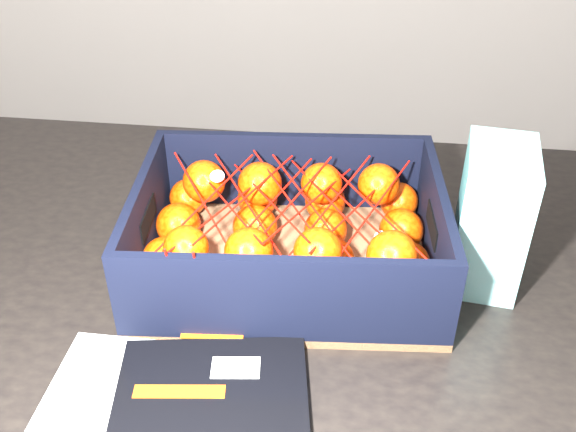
{
  "coord_description": "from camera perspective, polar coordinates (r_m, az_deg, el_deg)",
  "views": [
    {
      "loc": [
        -0.13,
        -0.64,
        1.34
      ],
      "look_at": [
        -0.15,
        0.05,
        0.86
      ],
      "focal_mm": 41.25,
      "sensor_mm": 36.0,
      "label": 1
    }
  ],
  "objects": [
    {
      "name": "clementine_heap",
      "position": [
        0.89,
        -0.04,
        -1.65
      ],
      "size": [
        0.38,
        0.28,
        0.11
      ],
      "color": "#E43B04",
      "rests_on": "produce_crate"
    },
    {
      "name": "produce_crate",
      "position": [
        0.9,
        0.08,
        -2.45
      ],
      "size": [
        0.4,
        0.3,
        0.13
      ],
      "color": "olive",
      "rests_on": "table"
    },
    {
      "name": "retail_carton",
      "position": [
        0.9,
        17.16,
        -0.06
      ],
      "size": [
        0.11,
        0.14,
        0.19
      ],
      "primitive_type": "cube",
      "rotation": [
        0.0,
        0.0,
        -0.2
      ],
      "color": "silver",
      "rests_on": "table"
    },
    {
      "name": "table",
      "position": [
        1.01,
        -6.74,
        -8.43
      ],
      "size": [
        1.26,
        0.9,
        0.75
      ],
      "color": "black",
      "rests_on": "ground"
    },
    {
      "name": "mesh_net",
      "position": [
        0.86,
        -0.34,
        0.75
      ],
      "size": [
        0.34,
        0.27,
        0.09
      ],
      "color": "red",
      "rests_on": "clementine_heap"
    }
  ]
}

